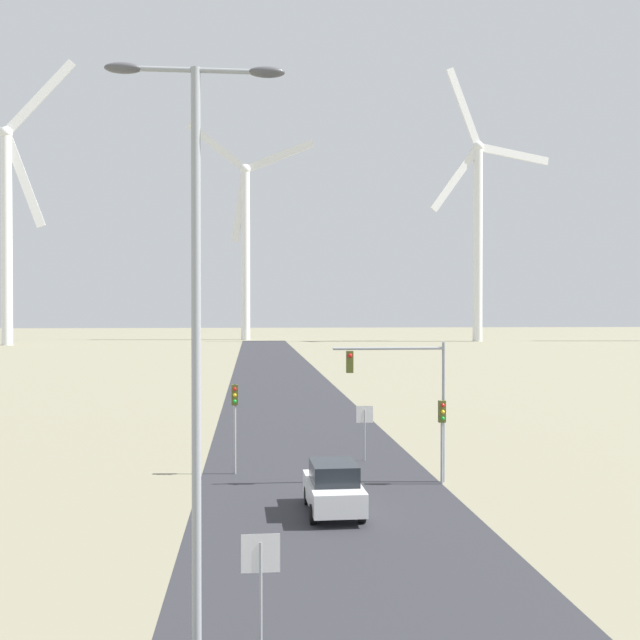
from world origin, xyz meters
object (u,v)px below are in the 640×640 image
car_approaching (333,488)px  wind_turbine_left (7,213)px  streetlamp (196,307)px  wind_turbine_center (245,234)px  stop_sign_far (365,422)px  stop_sign_near (261,571)px  traffic_light_mast_overhead (405,382)px  wind_turbine_right (478,221)px  traffic_light_post_near_left (235,408)px  traffic_light_post_near_right (442,423)px

car_approaching → wind_turbine_left: bearing=111.8°
streetlamp → wind_turbine_center: size_ratio=0.22×
stop_sign_far → wind_turbine_center: bearing=92.7°
wind_turbine_center → stop_sign_near: bearing=-89.4°
streetlamp → wind_turbine_left: size_ratio=0.20×
car_approaching → wind_turbine_center: wind_turbine_center is taller
traffic_light_mast_overhead → wind_turbine_right: 148.15m
streetlamp → traffic_light_post_near_left: 19.11m
stop_sign_near → streetlamp: bearing=-136.7°
stop_sign_near → wind_turbine_center: size_ratio=0.05×
car_approaching → wind_turbine_center: 159.21m
streetlamp → traffic_light_mast_overhead: 18.13m
traffic_light_post_near_right → traffic_light_mast_overhead: size_ratio=0.59×
stop_sign_far → wind_turbine_left: (-55.63, 124.14, 25.46)m
car_approaching → wind_turbine_right: bearing=71.0°
traffic_light_post_near_left → wind_turbine_left: size_ratio=0.07×
traffic_light_mast_overhead → wind_turbine_left: wind_turbine_left is taller
car_approaching → wind_turbine_left: 145.77m
traffic_light_post_near_left → wind_turbine_center: (-0.79, 150.49, 22.87)m
traffic_light_post_near_left → wind_turbine_right: (52.95, 136.55, 24.94)m
wind_turbine_center → traffic_light_mast_overhead: bearing=-87.1°
traffic_light_post_near_left → traffic_light_mast_overhead: bearing=-18.1°
traffic_light_post_near_right → wind_turbine_right: bearing=72.3°
traffic_light_post_near_left → traffic_light_post_near_right: 8.98m
stop_sign_far → traffic_light_post_near_left: traffic_light_post_near_left is taller
stop_sign_far → car_approaching: bearing=-105.4°
streetlamp → wind_turbine_right: bearing=71.1°
stop_sign_far → traffic_light_post_near_right: traffic_light_post_near_right is taller
traffic_light_post_near_left → car_approaching: 7.88m
stop_sign_near → wind_turbine_left: (-50.46, 143.88, 25.51)m
car_approaching → wind_turbine_left: size_ratio=0.07×
traffic_light_post_near_right → traffic_light_mast_overhead: 2.26m
streetlamp → stop_sign_far: streetlamp is taller
stop_sign_far → streetlamp: bearing=-107.0°
traffic_light_post_near_right → car_approaching: bearing=-141.0°
wind_turbine_center → wind_turbine_right: bearing=-14.5°
stop_sign_near → wind_turbine_right: (52.03, 154.00, 26.02)m
traffic_light_post_near_right → wind_turbine_right: size_ratio=0.06×
car_approaching → streetlamp: bearing=-108.2°
stop_sign_far → wind_turbine_right: 144.56m
wind_turbine_center → streetlamp: bearing=-89.8°
stop_sign_near → traffic_light_post_near_left: bearing=93.0°
traffic_light_post_near_left → car_approaching: traffic_light_post_near_left is taller
wind_turbine_right → stop_sign_near: bearing=-108.7°
traffic_light_post_near_left → wind_turbine_left: (-49.54, 126.43, 24.42)m
traffic_light_post_near_left → traffic_light_mast_overhead: traffic_light_mast_overhead is taller
stop_sign_far → traffic_light_mast_overhead: bearing=-78.0°
car_approaching → traffic_light_mast_overhead: bearing=51.8°
streetlamp → car_approaching: bearing=71.8°
stop_sign_near → traffic_light_mast_overhead: bearing=67.9°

